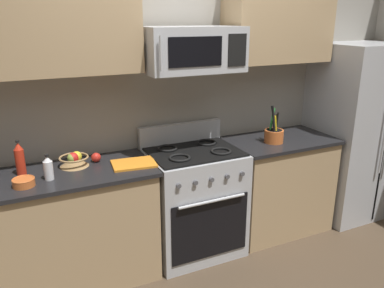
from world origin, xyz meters
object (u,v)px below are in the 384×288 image
Objects in this scene: utensil_crock at (274,135)px; fruit_basket at (74,160)px; bottle_vinegar at (48,168)px; cutting_board at (134,164)px; microwave at (192,49)px; range_oven at (194,200)px; bottle_hot_sauce at (20,159)px; refrigerator at (356,131)px; apple_loose at (96,157)px; prep_bowl at (24,182)px.

fruit_basket is at bearing 174.52° from utensil_crock.
bottle_vinegar is at bearing -136.52° from fruit_basket.
cutting_board is at bearing -21.80° from fruit_basket.
microwave reaches higher than cutting_board.
utensil_crock reaches higher than cutting_board.
range_oven is 1.26m from microwave.
range_oven is 0.91m from utensil_crock.
bottle_hot_sauce is (-1.30, 0.07, -0.71)m from microwave.
apple_loose is (-2.58, 0.14, 0.08)m from refrigerator.
utensil_crock is at bearing 1.98° from prep_bowl.
refrigerator is at bearing -1.38° from microwave.
cutting_board is 1.27× the size of bottle_hot_sauce.
microwave is at bearing 6.76° from prep_bowl.
bottle_vinegar is (0.17, -0.17, -0.03)m from bottle_hot_sauce.
utensil_crock is 1.56× the size of fruit_basket.
apple_loose is 0.54m from bottle_hot_sauce.
fruit_basket is at bearing 177.44° from refrigerator.
fruit_basket is at bearing -174.14° from apple_loose.
bottle_vinegar is (-0.61, -0.02, 0.07)m from cutting_board.
utensil_crock is at bearing -6.70° from apple_loose.
bottle_vinegar is 0.18m from prep_bowl.
apple_loose is (-0.77, 0.10, -0.79)m from microwave.
apple_loose is (0.17, 0.02, -0.01)m from fruit_basket.
range_oven is at bearing 5.61° from prep_bowl.
microwave reaches higher than utensil_crock.
range_oven is 1.42m from bottle_hot_sauce.
range_oven reaches higher than cutting_board.
refrigerator is 6.85× the size of bottle_hot_sauce.
microwave is 10.49× the size of apple_loose.
prep_bowl is (-0.77, -0.07, 0.02)m from cutting_board.
cutting_board is (0.41, -0.16, -0.04)m from fruit_basket.
fruit_basket is 0.44m from cutting_board.
fruit_basket reaches higher than cutting_board.
prep_bowl is (-1.30, -0.15, -0.80)m from microwave.
utensil_crock is 2.06m from bottle_hot_sauce.
utensil_crock is at bearing -6.26° from microwave.
utensil_crock is 1.89m from bottle_vinegar.
utensil_crock is (0.76, -0.08, -0.75)m from microwave.
microwave is 1.11m from apple_loose.
apple_loose is 0.42m from bottle_vinegar.
bottle_hot_sauce reaches higher than cutting_board.
bottle_hot_sauce is (-2.06, 0.15, 0.05)m from utensil_crock.
bottle_vinegar reaches higher than cutting_board.
utensil_crock is 1.54m from apple_loose.
refrigerator reaches higher than bottle_vinegar.
refrigerator is 3.11m from prep_bowl.
microwave is at bearing -7.12° from apple_loose.
fruit_basket is at bearing 32.84° from prep_bowl.
fruit_basket is 0.17m from apple_loose.
refrigerator is 3.12m from bottle_hot_sauce.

